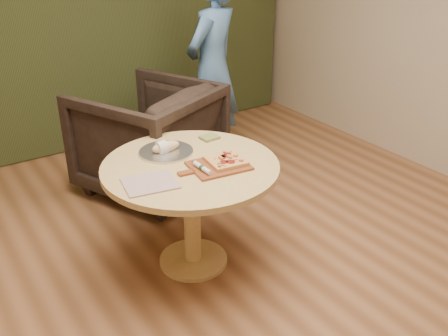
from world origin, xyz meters
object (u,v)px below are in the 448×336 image
object	(u,v)px
serving_tray	(166,152)
bread_roll	(165,147)
pedestal_table	(191,184)
pizza_paddle	(217,166)
person_standing	(213,69)
cutlery_roll	(202,168)
armchair	(148,133)
flatbread_pizza	(226,160)

from	to	relation	value
serving_tray	bread_roll	world-z (taller)	bread_roll
pedestal_table	pizza_paddle	distance (m)	0.23
pedestal_table	bread_roll	world-z (taller)	bread_roll
pedestal_table	serving_tray	bearing A→B (deg)	100.86
pizza_paddle	person_standing	distance (m)	1.73
pedestal_table	cutlery_roll	distance (m)	0.22
pedestal_table	person_standing	distance (m)	1.71
armchair	flatbread_pizza	bearing A→B (deg)	62.90
serving_tray	person_standing	bearing A→B (deg)	45.80
flatbread_pizza	person_standing	world-z (taller)	person_standing
pedestal_table	serving_tray	distance (m)	0.28
cutlery_roll	pizza_paddle	bearing A→B (deg)	2.73
cutlery_roll	armchair	size ratio (longest dim) A/B	0.19
bread_roll	cutlery_roll	bearing A→B (deg)	-81.44
serving_tray	armchair	size ratio (longest dim) A/B	0.35
serving_tray	bread_roll	distance (m)	0.04
pedestal_table	flatbread_pizza	world-z (taller)	flatbread_pizza
serving_tray	person_standing	xyz separation A→B (m)	(1.07, 1.10, 0.14)
serving_tray	person_standing	world-z (taller)	person_standing
person_standing	armchair	bearing A→B (deg)	-11.85
pizza_paddle	cutlery_roll	bearing A→B (deg)	-168.67
flatbread_pizza	person_standing	bearing A→B (deg)	60.11
pizza_paddle	armchair	size ratio (longest dim) A/B	0.45
flatbread_pizza	serving_tray	size ratio (longest dim) A/B	0.69
armchair	person_standing	distance (m)	0.89
flatbread_pizza	serving_tray	xyz separation A→B (m)	(-0.23, 0.36, -0.02)
serving_tray	pizza_paddle	bearing A→B (deg)	-66.19
cutlery_roll	serving_tray	distance (m)	0.38
pizza_paddle	serving_tray	world-z (taller)	serving_tray
pedestal_table	pizza_paddle	bearing A→B (deg)	-48.27
armchair	person_standing	xyz separation A→B (m)	(0.77, 0.20, 0.39)
pizza_paddle	flatbread_pizza	size ratio (longest dim) A/B	1.88
cutlery_roll	bread_roll	xyz separation A→B (m)	(-0.06, 0.38, 0.01)
bread_roll	pizza_paddle	bearing A→B (deg)	-65.04
bread_roll	armchair	xyz separation A→B (m)	(0.30, 0.90, -0.28)
pizza_paddle	armchair	bearing A→B (deg)	91.04
flatbread_pizza	pedestal_table	bearing A→B (deg)	144.82
armchair	pedestal_table	bearing A→B (deg)	53.56
serving_tray	armchair	distance (m)	0.98
serving_tray	armchair	bearing A→B (deg)	71.92
flatbread_pizza	bread_roll	world-z (taller)	bread_roll
pizza_paddle	flatbread_pizza	distance (m)	0.07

